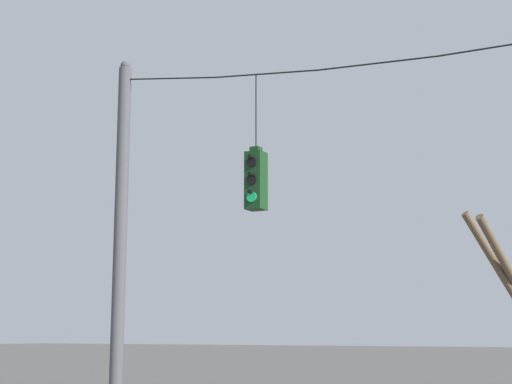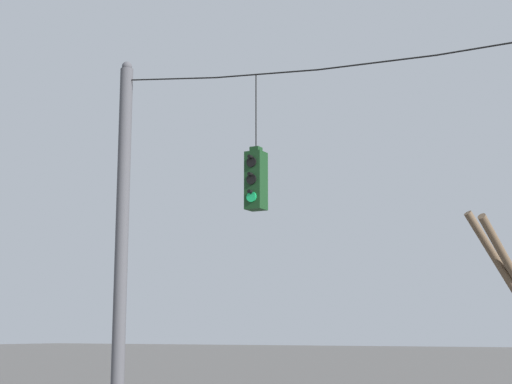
{
  "view_description": "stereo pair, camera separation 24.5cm",
  "coord_description": "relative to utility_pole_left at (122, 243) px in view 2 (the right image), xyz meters",
  "views": [
    {
      "loc": [
        2.0,
        -13.21,
        2.08
      ],
      "look_at": [
        -4.68,
        -0.14,
        4.71
      ],
      "focal_mm": 55.0,
      "sensor_mm": 36.0,
      "label": 1
    },
    {
      "loc": [
        2.22,
        -13.09,
        2.08
      ],
      "look_at": [
        -4.68,
        -0.14,
        4.71
      ],
      "focal_mm": 55.0,
      "sensor_mm": 36.0,
      "label": 2
    }
  ],
  "objects": [
    {
      "name": "span_wire",
      "position": [
        7.84,
        0.0,
        3.12
      ],
      "size": [
        15.68,
        0.03,
        0.62
      ],
      "color": "black"
    },
    {
      "name": "traffic_light_near_left_pole",
      "position": [
        3.16,
        -0.01,
        1.04
      ],
      "size": [
        0.34,
        0.46,
        2.67
      ],
      "color": "#143819"
    },
    {
      "name": "utility_pole_left",
      "position": [
        0.0,
        0.0,
        0.0
      ],
      "size": [
        0.27,
        0.27,
        7.83
      ],
      "color": "#4C4C51",
      "rests_on": "ground_plane"
    }
  ]
}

